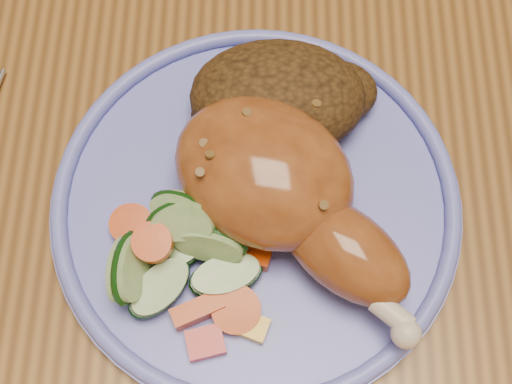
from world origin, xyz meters
TOP-DOWN VIEW (x-y plane):
  - ground at (0.00, 0.00)m, footprint 4.00×4.00m
  - dining_table at (0.00, 0.00)m, footprint 0.90×1.40m
  - plate at (-0.09, -0.09)m, footprint 0.25×0.25m
  - plate_rim at (-0.09, -0.09)m, footprint 0.25×0.25m
  - chicken_leg at (-0.07, -0.10)m, footprint 0.16×0.16m
  - rice_pilaf at (-0.07, -0.03)m, footprint 0.12×0.08m
  - vegetable_pile at (-0.13, -0.13)m, footprint 0.10×0.10m

SIDE VIEW (x-z plane):
  - ground at x=0.00m, z-range 0.00..0.00m
  - dining_table at x=0.00m, z-range 0.29..1.04m
  - plate at x=-0.09m, z-range 0.75..0.76m
  - plate_rim at x=-0.09m, z-range 0.76..0.77m
  - vegetable_pile at x=-0.13m, z-range 0.75..0.80m
  - rice_pilaf at x=-0.07m, z-range 0.76..0.80m
  - chicken_leg at x=-0.07m, z-range 0.76..0.82m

